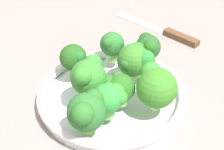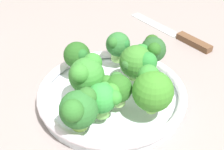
# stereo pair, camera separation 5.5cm
# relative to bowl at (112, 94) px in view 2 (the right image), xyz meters

# --- Properties ---
(ground_plane) EXTENTS (1.30, 1.30, 0.03)m
(ground_plane) POSITION_rel_bowl_xyz_m (-0.01, 0.03, -0.03)
(ground_plane) COLOR gray
(bowl) EXTENTS (0.28, 0.28, 0.03)m
(bowl) POSITION_rel_bowl_xyz_m (0.00, 0.00, 0.00)
(bowl) COLOR white
(bowl) RESTS_ON ground_plane
(broccoli_floret_0) EXTENTS (0.05, 0.05, 0.06)m
(broccoli_floret_0) POSITION_rel_bowl_xyz_m (0.09, 0.03, 0.05)
(broccoli_floret_0) COLOR #95C96B
(broccoli_floret_0) RESTS_ON bowl
(broccoli_floret_1) EXTENTS (0.06, 0.06, 0.06)m
(broccoli_floret_1) POSITION_rel_bowl_xyz_m (-0.06, -0.02, 0.05)
(broccoli_floret_1) COLOR #79BE5A
(broccoli_floret_1) RESTS_ON bowl
(broccoli_floret_2) EXTENTS (0.07, 0.06, 0.08)m
(broccoli_floret_2) POSITION_rel_bowl_xyz_m (-0.04, 0.03, 0.06)
(broccoli_floret_2) COLOR #75B054
(broccoli_floret_2) RESTS_ON bowl
(broccoli_floret_3) EXTENTS (0.07, 0.06, 0.07)m
(broccoli_floret_3) POSITION_rel_bowl_xyz_m (-0.11, -0.00, 0.05)
(broccoli_floret_3) COLOR #89C04D
(broccoli_floret_3) RESTS_ON bowl
(broccoli_floret_4) EXTENTS (0.08, 0.07, 0.07)m
(broccoli_floret_4) POSITION_rel_bowl_xyz_m (0.05, -0.03, 0.05)
(broccoli_floret_4) COLOR #90C362
(broccoli_floret_4) RESTS_ON bowl
(broccoli_floret_5) EXTENTS (0.05, 0.06, 0.06)m
(broccoli_floret_5) POSITION_rel_bowl_xyz_m (-0.03, -0.03, 0.05)
(broccoli_floret_5) COLOR #97CA6C
(broccoli_floret_5) RESTS_ON bowl
(broccoli_floret_6) EXTENTS (0.06, 0.05, 0.07)m
(broccoli_floret_6) POSITION_rel_bowl_xyz_m (0.10, -0.04, 0.06)
(broccoli_floret_6) COLOR #7BB150
(broccoli_floret_6) RESTS_ON bowl
(broccoli_floret_7) EXTENTS (0.06, 0.05, 0.06)m
(broccoli_floret_7) POSITION_rel_bowl_xyz_m (0.02, 0.09, 0.05)
(broccoli_floret_7) COLOR #99D06C
(broccoli_floret_7) RESTS_ON bowl
(broccoli_floret_8) EXTENTS (0.07, 0.07, 0.08)m
(broccoli_floret_8) POSITION_rel_bowl_xyz_m (-0.02, -0.08, 0.06)
(broccoli_floret_8) COLOR #9CD063
(broccoli_floret_8) RESTS_ON bowl
(knife) EXTENTS (0.13, 0.25, 0.01)m
(knife) POSITION_rel_bowl_xyz_m (0.30, -0.03, -0.01)
(knife) COLOR silver
(knife) RESTS_ON ground_plane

